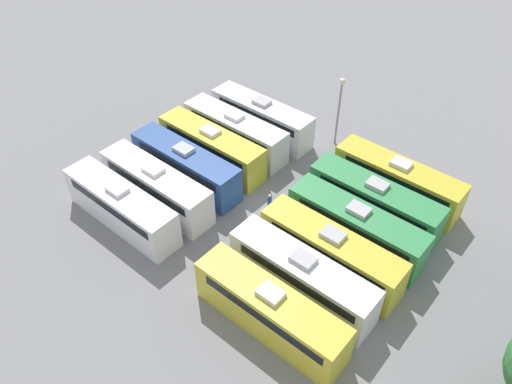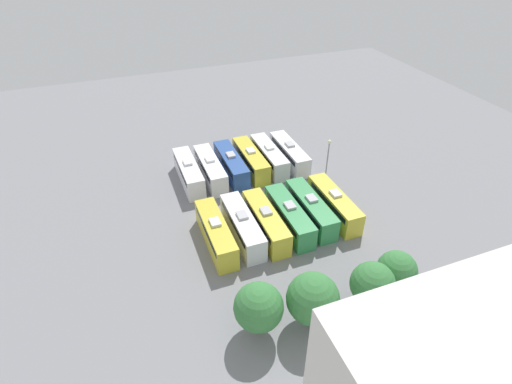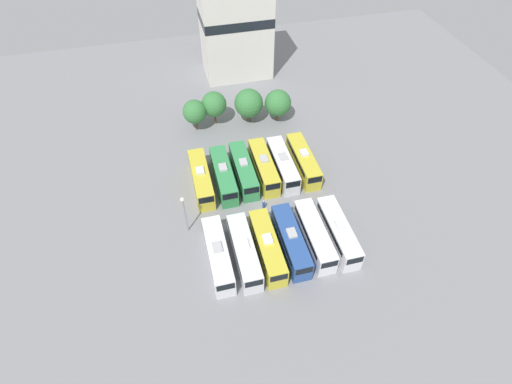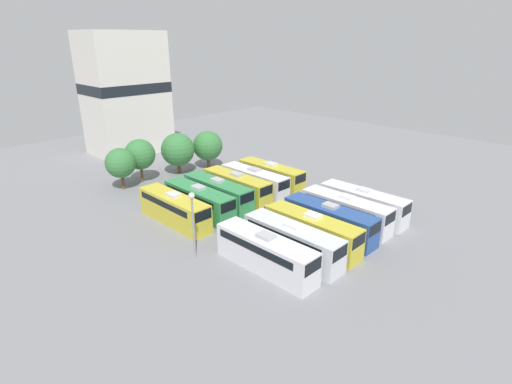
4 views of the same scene
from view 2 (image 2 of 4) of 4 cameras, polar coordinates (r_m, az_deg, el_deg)
name	(u,v)px [view 2 (image 2 of 4)]	position (r m, az deg, el deg)	size (l,w,h in m)	color
ground_plane	(257,197)	(58.62, 0.20, -0.76)	(119.90, 119.90, 0.00)	gray
bus_0	(289,153)	(65.97, 4.79, 5.52)	(2.62, 10.83, 3.69)	silver
bus_1	(269,156)	(65.00, 1.88, 5.14)	(2.62, 10.83, 3.69)	silver
bus_2	(251,160)	(63.99, -0.75, 4.63)	(2.62, 10.83, 3.69)	gold
bus_3	(231,164)	(62.96, -3.57, 3.99)	(2.62, 10.83, 3.69)	#284C93
bus_4	(210,169)	(62.10, -6.54, 3.33)	(2.62, 10.83, 3.69)	white
bus_5	(189,172)	(61.77, -9.60, 2.84)	(2.62, 10.83, 3.69)	white
bus_6	(334,204)	(55.36, 11.11, -1.64)	(2.62, 10.83, 3.69)	gold
bus_7	(311,209)	(53.95, 7.82, -2.37)	(2.62, 10.83, 3.69)	#338C4C
bus_8	(289,216)	(52.44, 4.78, -3.41)	(2.62, 10.83, 3.69)	#338C4C
bus_9	(266,221)	(51.37, 1.41, -4.23)	(2.62, 10.83, 3.69)	gold
bus_10	(242,226)	(50.74, -1.95, -4.84)	(2.62, 10.83, 3.69)	silver
bus_11	(216,233)	(49.94, -5.74, -5.81)	(2.62, 10.83, 3.69)	gold
worker_person	(259,194)	(57.76, 0.49, -0.33)	(0.36, 0.36, 1.82)	navy
light_pole	(328,153)	(61.05, 10.28, 5.56)	(0.60, 0.60, 6.90)	gray
tree_0	(397,271)	(44.80, 19.44, -10.54)	(4.24, 4.24, 6.00)	brown
tree_1	(373,284)	(42.25, 16.31, -12.51)	(4.53, 4.53, 6.50)	brown
tree_2	(313,299)	(40.27, 8.11, -14.87)	(5.24, 5.24, 6.51)	brown
tree_3	(259,307)	(39.45, 0.37, -16.13)	(4.86, 4.86, 6.17)	brown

